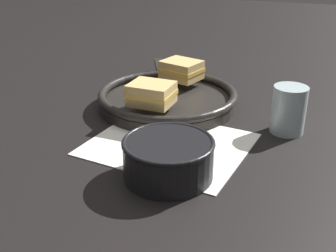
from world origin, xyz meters
TOP-DOWN VIEW (x-y plane):
  - ground_plane at (0.00, 0.00)m, footprint 4.00×4.00m
  - napkin at (0.01, 0.01)m, footprint 0.33×0.29m
  - soup_bowl at (0.04, -0.10)m, footprint 0.15×0.15m
  - spoon at (0.06, -0.01)m, footprint 0.15×0.06m
  - skillet at (-0.06, 0.20)m, footprint 0.33×0.44m
  - sandwich_near_left at (-0.06, 0.11)m, footprint 0.10×0.08m
  - sandwich_near_right at (-0.06, 0.29)m, footprint 0.11×0.10m
  - drinking_glass at (0.22, 0.15)m, footprint 0.07×0.07m

SIDE VIEW (x-z plane):
  - ground_plane at x=0.00m, z-range 0.00..0.00m
  - napkin at x=0.01m, z-range 0.00..0.00m
  - spoon at x=0.06m, z-range 0.00..0.01m
  - skillet at x=-0.06m, z-range 0.00..0.04m
  - soup_bowl at x=0.04m, z-range 0.00..0.07m
  - drinking_glass at x=0.22m, z-range 0.00..0.10m
  - sandwich_near_left at x=-0.06m, z-range 0.04..0.09m
  - sandwich_near_right at x=-0.06m, z-range 0.04..0.09m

